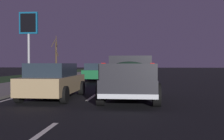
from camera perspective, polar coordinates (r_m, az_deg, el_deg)
name	(u,v)px	position (r m, az deg, el deg)	size (l,w,h in m)	color
ground	(118,78)	(28.35, 1.34, -1.72)	(144.00, 144.00, 0.00)	black
sidewalk_shoulder	(65,77)	(29.33, -9.84, -1.51)	(108.00, 4.00, 0.12)	slate
grass_verge	(19,78)	(31.04, -18.77, -1.51)	(108.00, 6.00, 0.01)	#1E3819
lane_markings	(97,77)	(30.81, -3.09, -1.46)	(108.00, 3.54, 0.01)	silver
pickup_truck	(130,76)	(11.68, 3.79, -1.34)	(5.43, 2.29, 1.87)	#232328
sedan_black	(135,68)	(40.59, 4.87, 0.33)	(4.42, 2.05, 1.54)	black
sedan_green	(96,72)	(23.90, -3.39, -0.41)	(4.45, 2.10, 1.54)	#14592D
sedan_tan	(53,81)	(12.18, -12.10, -2.18)	(4.41, 2.04, 1.54)	#9E845B
gas_price_sign	(29,29)	(29.16, -16.99, 8.23)	(0.27, 1.90, 6.72)	#99999E
bare_tree_far	(56,57)	(39.63, -11.56, 2.76)	(1.08, 1.29, 5.47)	#423323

